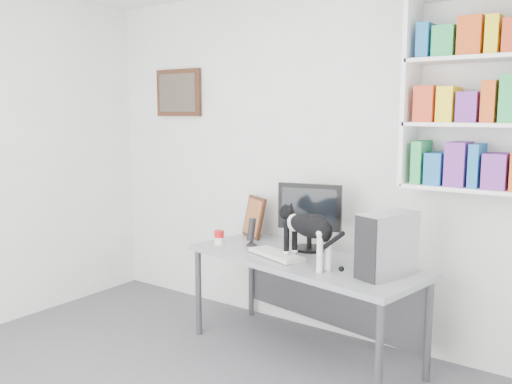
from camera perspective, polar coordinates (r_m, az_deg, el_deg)
room at (r=2.78m, az=-16.58°, el=0.28°), size 4.01×4.01×2.70m
bookshelf at (r=3.62m, az=23.49°, el=9.69°), size 1.03×0.28×1.24m
wall_art at (r=5.04m, az=-8.17°, el=10.30°), size 0.52×0.04×0.42m
desk at (r=3.93m, az=4.89°, el=-11.98°), size 1.81×0.95×0.72m
monitor at (r=3.98m, az=5.66°, el=-2.58°), size 0.51×0.33×0.50m
keyboard at (r=3.84m, az=2.17°, el=-6.58°), size 0.47×0.31×0.03m
pc_tower at (r=3.45m, az=13.68°, el=-5.41°), size 0.29×0.43×0.40m
speaker at (r=4.13m, az=-0.48°, el=-4.15°), size 0.13×0.13×0.22m
leaning_print at (r=4.40m, az=-0.18°, el=-2.56°), size 0.30×0.23×0.34m
soup_can at (r=4.18m, az=-3.91°, el=-4.81°), size 0.09×0.09×0.11m
cat at (r=3.60m, az=5.50°, el=-4.89°), size 0.61×0.37×0.37m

